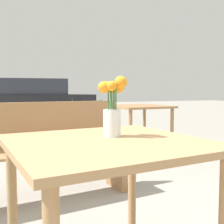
{
  "coord_description": "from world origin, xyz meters",
  "views": [
    {
      "loc": [
        -0.5,
        -1.15,
        0.95
      ],
      "look_at": [
        0.06,
        0.08,
        0.85
      ],
      "focal_mm": 45.0,
      "sensor_mm": 36.0,
      "label": 1
    }
  ],
  "objects_px": {
    "flower_vase": "(112,108)",
    "bench_near": "(46,147)",
    "parked_car": "(32,100)",
    "bicycle": "(80,117)",
    "table_back": "(138,112)",
    "table_front": "(107,163)"
  },
  "relations": [
    {
      "from": "flower_vase",
      "to": "bench_near",
      "type": "relative_size",
      "value": 0.2
    },
    {
      "from": "parked_car",
      "to": "flower_vase",
      "type": "bearing_deg",
      "value": -96.02
    },
    {
      "from": "bicycle",
      "to": "parked_car",
      "type": "bearing_deg",
      "value": 97.84
    },
    {
      "from": "table_back",
      "to": "flower_vase",
      "type": "bearing_deg",
      "value": -122.37
    },
    {
      "from": "table_front",
      "to": "bench_near",
      "type": "distance_m",
      "value": 1.3
    },
    {
      "from": "table_front",
      "to": "parked_car",
      "type": "bearing_deg",
      "value": 83.61
    },
    {
      "from": "flower_vase",
      "to": "parked_car",
      "type": "relative_size",
      "value": 0.07
    },
    {
      "from": "parked_car",
      "to": "table_back",
      "type": "bearing_deg",
      "value": -83.67
    },
    {
      "from": "table_front",
      "to": "bicycle",
      "type": "relative_size",
      "value": 0.66
    },
    {
      "from": "flower_vase",
      "to": "parked_car",
      "type": "bearing_deg",
      "value": 83.98
    },
    {
      "from": "table_front",
      "to": "table_back",
      "type": "distance_m",
      "value": 3.01
    },
    {
      "from": "flower_vase",
      "to": "table_front",
      "type": "bearing_deg",
      "value": -128.09
    },
    {
      "from": "bicycle",
      "to": "parked_car",
      "type": "relative_size",
      "value": 0.32
    },
    {
      "from": "flower_vase",
      "to": "table_back",
      "type": "height_order",
      "value": "flower_vase"
    },
    {
      "from": "bicycle",
      "to": "parked_car",
      "type": "distance_m",
      "value": 3.68
    },
    {
      "from": "flower_vase",
      "to": "table_back",
      "type": "distance_m",
      "value": 2.91
    },
    {
      "from": "bench_near",
      "to": "flower_vase",
      "type": "bearing_deg",
      "value": -85.66
    },
    {
      "from": "bench_near",
      "to": "table_back",
      "type": "bearing_deg",
      "value": 37.16
    },
    {
      "from": "table_front",
      "to": "bicycle",
      "type": "xyz_separation_m",
      "value": [
        1.46,
        4.89,
        -0.26
      ]
    },
    {
      "from": "table_front",
      "to": "parked_car",
      "type": "relative_size",
      "value": 0.21
    },
    {
      "from": "table_back",
      "to": "bicycle",
      "type": "bearing_deg",
      "value": 93.98
    },
    {
      "from": "table_back",
      "to": "bicycle",
      "type": "relative_size",
      "value": 0.65
    }
  ]
}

